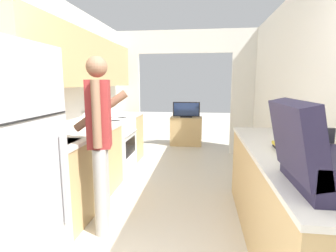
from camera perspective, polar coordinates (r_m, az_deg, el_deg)
wall_left at (r=3.41m, az=-22.95°, el=8.55°), size 0.38×6.81×2.50m
wall_right at (r=2.80m, az=29.67°, el=3.76°), size 0.06×6.81×2.50m
wall_far_with_doorway at (r=5.43m, az=3.60°, el=9.37°), size 3.19×0.06×2.50m
counter_left at (r=3.77m, az=-15.75°, el=-6.64°), size 0.62×3.14×0.89m
counter_right at (r=2.59m, az=23.86°, el=-14.65°), size 0.62×2.42×0.89m
range_oven at (r=4.40m, az=-12.09°, el=-4.15°), size 0.66×0.78×1.03m
person at (r=2.59m, az=-14.61°, el=-3.00°), size 0.55×0.43×1.71m
suitcase at (r=1.67m, az=30.26°, el=-6.33°), size 0.51×0.58×0.49m
book_stack at (r=2.49m, az=24.56°, el=-4.17°), size 0.21×0.29×0.06m
tv_cabinet at (r=6.22m, az=3.98°, el=-1.08°), size 0.73×0.42×0.67m
television at (r=6.11m, az=4.01°, el=3.54°), size 0.62×0.16×0.36m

